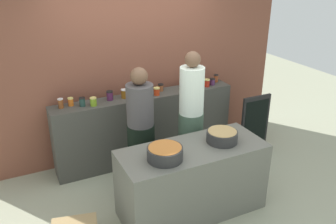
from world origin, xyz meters
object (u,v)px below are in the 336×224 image
at_px(preserve_jar_6, 137,93).
at_px(chalkboard_sign, 255,124).
at_px(preserve_jar_2, 82,102).
at_px(preserve_jar_9, 161,87).
at_px(preserve_jar_7, 146,90).
at_px(preserve_jar_14, 212,82).
at_px(preserve_jar_3, 93,102).
at_px(preserve_jar_15, 216,78).
at_px(cooking_pot_center, 222,136).
at_px(cook_with_tongs, 141,134).
at_px(preserve_jar_12, 195,83).
at_px(preserve_jar_4, 110,96).
at_px(preserve_jar_5, 124,94).
at_px(cook_in_cap, 191,124).
at_px(preserve_jar_8, 157,91).
at_px(preserve_jar_11, 188,84).
at_px(preserve_jar_0, 61,103).
at_px(cooking_pot_left, 165,153).
at_px(preserve_jar_10, 184,87).
at_px(preserve_jar_1, 71,102).
at_px(preserve_jar_13, 207,83).

relative_size(preserve_jar_6, chalkboard_sign, 0.13).
xyz_separation_m(preserve_jar_2, chalkboard_sign, (2.51, -0.52, -0.61)).
xyz_separation_m(preserve_jar_9, chalkboard_sign, (1.33, -0.60, -0.61)).
xyz_separation_m(preserve_jar_7, preserve_jar_14, (1.08, -0.04, -0.02)).
relative_size(preserve_jar_3, preserve_jar_15, 0.96).
relative_size(preserve_jar_7, preserve_jar_14, 1.32).
height_order(cooking_pot_center, cook_with_tongs, cook_with_tongs).
height_order(preserve_jar_6, preserve_jar_14, preserve_jar_6).
height_order(preserve_jar_9, cook_with_tongs, cook_with_tongs).
bearing_deg(preserve_jar_7, preserve_jar_12, -0.25).
xyz_separation_m(preserve_jar_4, preserve_jar_9, (0.79, 0.03, -0.01)).
bearing_deg(preserve_jar_2, preserve_jar_5, 3.68).
bearing_deg(cook_in_cap, preserve_jar_12, 57.00).
bearing_deg(preserve_jar_3, preserve_jar_8, -0.00).
height_order(preserve_jar_8, preserve_jar_15, preserve_jar_15).
distance_m(preserve_jar_2, preserve_jar_11, 1.63).
bearing_deg(preserve_jar_2, preserve_jar_7, 1.32).
xyz_separation_m(preserve_jar_12, preserve_jar_15, (0.41, 0.06, 0.01)).
bearing_deg(preserve_jar_4, preserve_jar_14, -2.44).
bearing_deg(preserve_jar_14, cook_with_tongs, -158.36).
bearing_deg(preserve_jar_6, preserve_jar_0, 175.88).
height_order(preserve_jar_7, chalkboard_sign, preserve_jar_7).
xyz_separation_m(cook_with_tongs, cook_in_cap, (0.63, -0.19, 0.09)).
height_order(preserve_jar_3, cooking_pot_left, preserve_jar_3).
relative_size(preserve_jar_10, cooking_pot_center, 0.29).
relative_size(preserve_jar_15, cooking_pot_left, 0.31).
bearing_deg(preserve_jar_2, cook_with_tongs, -44.69).
bearing_deg(preserve_jar_9, preserve_jar_1, -179.98).
bearing_deg(preserve_jar_14, preserve_jar_3, -178.91).
bearing_deg(preserve_jar_15, preserve_jar_4, -179.16).
bearing_deg(preserve_jar_1, preserve_jar_3, -26.11).
distance_m(preserve_jar_4, cooking_pot_left, 1.53).
xyz_separation_m(preserve_jar_2, cook_with_tongs, (0.59, -0.58, -0.34)).
height_order(preserve_jar_15, cook_with_tongs, cook_with_tongs).
height_order(preserve_jar_0, preserve_jar_2, preserve_jar_0).
bearing_deg(preserve_jar_6, preserve_jar_13, -1.58).
xyz_separation_m(preserve_jar_3, preserve_jar_11, (1.49, 0.12, -0.01)).
distance_m(preserve_jar_12, preserve_jar_15, 0.41).
height_order(preserve_jar_1, cooking_pot_left, preserve_jar_1).
bearing_deg(preserve_jar_6, cooking_pot_center, -69.56).
bearing_deg(cook_with_tongs, cooking_pot_left, -94.79).
bearing_deg(preserve_jar_11, cooking_pot_center, -103.29).
xyz_separation_m(preserve_jar_9, preserve_jar_11, (0.45, -0.01, -0.00)).
bearing_deg(preserve_jar_5, preserve_jar_10, -5.87).
distance_m(preserve_jar_1, preserve_jar_12, 1.87).
relative_size(preserve_jar_7, cook_with_tongs, 0.08).
xyz_separation_m(preserve_jar_15, cook_with_tongs, (-1.55, -0.66, -0.34)).
bearing_deg(preserve_jar_0, preserve_jar_6, -4.12).
bearing_deg(preserve_jar_3, preserve_jar_9, 7.25).
bearing_deg(preserve_jar_6, preserve_jar_12, 2.37).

